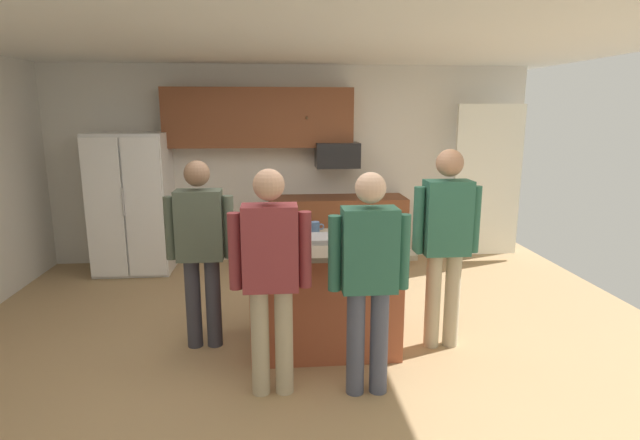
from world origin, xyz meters
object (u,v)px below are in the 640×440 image
object	(u,v)px
mug_blue_stoneware	(343,228)
person_guest_right	(200,243)
serving_tray	(316,239)
person_host_foreground	(369,271)
person_elder_center	(446,236)
glass_dark_ale	(280,229)
refrigerator	(132,203)
microwave_over_range	(337,155)
person_guest_by_door	(271,269)
mug_ceramic_white	(315,227)
kitchen_island	(323,293)

from	to	relation	value
mug_blue_stoneware	person_guest_right	bearing A→B (deg)	-170.19
serving_tray	mug_blue_stoneware	bearing A→B (deg)	42.30
person_host_foreground	person_elder_center	distance (m)	1.04
mug_blue_stoneware	glass_dark_ale	bearing A→B (deg)	-169.96
refrigerator	person_host_foreground	bearing A→B (deg)	-52.15
person_host_foreground	glass_dark_ale	size ratio (longest dim) A/B	10.48
microwave_over_range	person_guest_by_door	distance (m)	3.34
person_guest_right	mug_ceramic_white	distance (m)	1.02
person_guest_right	person_guest_by_door	bearing A→B (deg)	-51.05
person_guest_by_door	mug_ceramic_white	size ratio (longest dim) A/B	12.27
mug_blue_stoneware	mug_ceramic_white	size ratio (longest dim) A/B	0.89
person_host_foreground	person_guest_by_door	bearing A→B (deg)	68.82
kitchen_island	person_guest_by_door	world-z (taller)	person_guest_by_door
mug_ceramic_white	person_host_foreground	bearing A→B (deg)	-76.00
refrigerator	glass_dark_ale	size ratio (longest dim) A/B	11.39
kitchen_island	mug_blue_stoneware	size ratio (longest dim) A/B	11.44
person_guest_by_door	serving_tray	distance (m)	0.87
serving_tray	mug_ceramic_white	bearing A→B (deg)	87.31
mug_blue_stoneware	serving_tray	size ratio (longest dim) A/B	0.27
microwave_over_range	mug_blue_stoneware	size ratio (longest dim) A/B	4.70
refrigerator	person_guest_by_door	size ratio (longest dim) A/B	1.07
refrigerator	glass_dark_ale	world-z (taller)	refrigerator
kitchen_island	mug_blue_stoneware	distance (m)	0.61
person_elder_center	mug_blue_stoneware	size ratio (longest dim) A/B	14.36
refrigerator	microwave_over_range	xyz separation A→B (m)	(2.60, 0.12, 0.57)
kitchen_island	serving_tray	xyz separation A→B (m)	(-0.06, 0.02, 0.48)
refrigerator	mug_ceramic_white	xyz separation A→B (m)	(2.14, -1.98, 0.10)
person_guest_by_door	serving_tray	xyz separation A→B (m)	(0.38, 0.78, 0.01)
microwave_over_range	mug_ceramic_white	size ratio (longest dim) A/B	4.20
kitchen_island	person_host_foreground	xyz separation A→B (m)	(0.24, -0.81, 0.45)
kitchen_island	glass_dark_ale	world-z (taller)	glass_dark_ale
person_guest_by_door	person_guest_right	size ratio (longest dim) A/B	1.01
person_elder_center	mug_blue_stoneware	distance (m)	0.90
person_elder_center	mug_ceramic_white	world-z (taller)	person_elder_center
glass_dark_ale	serving_tray	world-z (taller)	glass_dark_ale
person_guest_right	person_elder_center	xyz separation A→B (m)	(2.05, -0.18, 0.06)
person_elder_center	glass_dark_ale	xyz separation A→B (m)	(-1.38, 0.29, 0.01)
person_elder_center	serving_tray	bearing A→B (deg)	-0.80
kitchen_island	glass_dark_ale	size ratio (longest dim) A/B	8.86
person_guest_by_door	person_guest_right	distance (m)	1.00
kitchen_island	person_host_foreground	world-z (taller)	person_host_foreground
refrigerator	microwave_over_range	distance (m)	2.67
person_host_foreground	glass_dark_ale	distance (m)	1.15
person_host_foreground	person_elder_center	world-z (taller)	person_elder_center
refrigerator	glass_dark_ale	distance (m)	2.82
mug_ceramic_white	serving_tray	size ratio (longest dim) A/B	0.30
person_host_foreground	serving_tray	xyz separation A→B (m)	(-0.30, 0.84, 0.02)
person_guest_by_door	serving_tray	world-z (taller)	person_guest_by_door
refrigerator	mug_blue_stoneware	size ratio (longest dim) A/B	14.71
microwave_over_range	mug_ceramic_white	bearing A→B (deg)	-102.33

